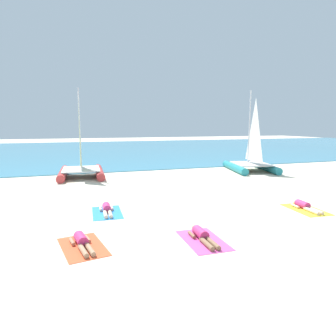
{
  "coord_description": "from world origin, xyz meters",
  "views": [
    {
      "loc": [
        -4.86,
        -8.63,
        3.39
      ],
      "look_at": [
        0.0,
        5.7,
        1.2
      ],
      "focal_mm": 31.99,
      "sensor_mm": 36.0,
      "label": 1
    }
  ],
  "objects": [
    {
      "name": "sunbather_rightmost",
      "position": [
        4.16,
        0.72,
        0.13
      ],
      "size": [
        0.58,
        1.57,
        0.3
      ],
      "rotation": [
        0.0,
        0.0,
        -0.09
      ],
      "color": "#D83372",
      "rests_on": "towel_rightmost"
    },
    {
      "name": "ground_plane",
      "position": [
        0.0,
        10.0,
        0.0
      ],
      "size": [
        120.0,
        120.0,
        0.0
      ],
      "primitive_type": "plane",
      "color": "beige"
    },
    {
      "name": "towel_rightmost",
      "position": [
        4.15,
        0.66,
        0.01
      ],
      "size": [
        1.26,
        1.99,
        0.01
      ],
      "primitive_type": "cube",
      "rotation": [
        0.0,
        0.0,
        -0.09
      ],
      "color": "yellow",
      "rests_on": "ground"
    },
    {
      "name": "sunbather_center_right",
      "position": [
        -1.16,
        -0.9,
        0.13
      ],
      "size": [
        0.55,
        1.56,
        0.3
      ],
      "rotation": [
        0.0,
        0.0,
        -0.03
      ],
      "color": "#D83372",
      "rests_on": "towel_center_right"
    },
    {
      "name": "sunbather_center_left",
      "position": [
        -3.49,
        2.86,
        0.13
      ],
      "size": [
        0.57,
        1.57,
        0.3
      ],
      "rotation": [
        0.0,
        0.0,
        -0.06
      ],
      "color": "#D83372",
      "rests_on": "towel_center_left"
    },
    {
      "name": "sailboat_red",
      "position": [
        -4.03,
        11.47,
        0.86
      ],
      "size": [
        3.06,
        4.56,
        5.75
      ],
      "rotation": [
        0.0,
        0.0,
        -0.06
      ],
      "color": "#CC3838",
      "rests_on": "ground"
    },
    {
      "name": "towel_leftmost",
      "position": [
        -4.56,
        -0.31,
        0.01
      ],
      "size": [
        1.41,
        2.06,
        0.01
      ],
      "primitive_type": "cube",
      "rotation": [
        0.0,
        0.0,
        0.17
      ],
      "color": "#EA5933",
      "rests_on": "ground"
    },
    {
      "name": "ocean_water",
      "position": [
        0.0,
        32.67,
        0.03
      ],
      "size": [
        120.0,
        40.0,
        0.05
      ],
      "primitive_type": "cube",
      "color": "teal",
      "rests_on": "ground"
    },
    {
      "name": "towel_center_left",
      "position": [
        -3.49,
        2.79,
        0.01
      ],
      "size": [
        1.21,
        1.96,
        0.01
      ],
      "primitive_type": "cube",
      "rotation": [
        0.0,
        0.0,
        -0.06
      ],
      "color": "#338CD8",
      "rests_on": "ground"
    },
    {
      "name": "sunbather_leftmost",
      "position": [
        -4.58,
        -0.25,
        0.13
      ],
      "size": [
        0.67,
        1.57,
        0.3
      ],
      "rotation": [
        0.0,
        0.0,
        0.17
      ],
      "color": "#D83372",
      "rests_on": "towel_leftmost"
    },
    {
      "name": "towel_center_right",
      "position": [
        -1.16,
        -0.96,
        0.01
      ],
      "size": [
        1.15,
        1.93,
        0.01
      ],
      "primitive_type": "cube",
      "rotation": [
        0.0,
        0.0,
        -0.03
      ],
      "color": "#D84C99",
      "rests_on": "ground"
    },
    {
      "name": "sailboat_teal",
      "position": [
        7.97,
        10.13,
        0.88
      ],
      "size": [
        3.84,
        5.06,
        5.9
      ],
      "rotation": [
        0.0,
        0.0,
        -0.23
      ],
      "color": "teal",
      "rests_on": "ground"
    }
  ]
}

